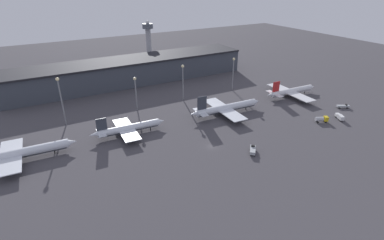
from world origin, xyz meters
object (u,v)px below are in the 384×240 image
Objects in this scene: airplane_2 at (226,108)px; service_vehicle_2 at (253,150)px; airplane_3 at (291,91)px; service_vehicle_4 at (322,119)px; service_vehicle_1 at (340,117)px; service_vehicle_3 at (343,106)px; airplane_1 at (128,128)px; control_tower at (148,39)px; airplane_0 at (15,155)px.

airplane_2 is 6.93× the size of service_vehicle_2.
airplane_3 reaches higher than service_vehicle_4.
service_vehicle_1 reaches higher than service_vehicle_3.
service_vehicle_3 is (79.89, 12.84, -0.21)m from service_vehicle_2.
airplane_1 is at bearing 85.18° from service_vehicle_2.
airplane_2 is 123.98m from control_tower.
service_vehicle_4 is at bearing -18.66° from airplane_1.
airplane_3 is at bearing 142.17° from service_vehicle_3.
control_tower is at bearing 91.55° from airplane_2.
airplane_1 is (49.70, 0.45, -0.38)m from airplane_0.
service_vehicle_2 is at bearing -141.28° from service_vehicle_3.
airplane_3 is 131.72m from control_tower.
airplane_2 reaches higher than airplane_0.
service_vehicle_2 is 0.18× the size of control_tower.
service_vehicle_2 is at bearing -144.66° from airplane_3.
service_vehicle_2 is at bearing -95.97° from control_tower.
airplane_0 is at bearing -132.49° from control_tower.
service_vehicle_3 is 164.00m from control_tower.
airplane_1 is 126.36m from service_vehicle_3.
airplane_3 reaches higher than airplane_1.
control_tower is at bearing 66.42° from airplane_1.
service_vehicle_2 is at bearing -105.88° from airplane_2.
service_vehicle_4 is (-11.63, 2.64, 0.20)m from service_vehicle_1.
airplane_3 is at bearing -16.58° from service_vehicle_2.
airplane_0 is at bearing 103.82° from service_vehicle_1.
service_vehicle_3 is (12.40, -29.82, -2.09)m from airplane_3.
service_vehicle_3 is 1.05× the size of service_vehicle_4.
airplane_2 is at bearing -172.99° from service_vehicle_3.
airplane_2 is 51.69m from service_vehicle_4.
control_tower is (-50.46, 120.20, 18.87)m from airplane_3.
airplane_0 is at bearing -178.70° from airplane_2.
airplane_1 is 114.18m from service_vehicle_1.
control_tower is at bearing 50.56° from airplane_0.
airplane_1 is at bearing -116.62° from control_tower.
service_vehicle_2 is (92.26, -43.54, -2.15)m from airplane_0.
control_tower is (3.20, 122.54, 18.59)m from airplane_2.
service_vehicle_3 is 0.20× the size of control_tower.
service_vehicle_1 is 11.93m from service_vehicle_4.
airplane_1 is 5.27× the size of service_vehicle_1.
airplane_0 is 7.43× the size of service_vehicle_2.
service_vehicle_4 is (-27.33, -6.71, 0.64)m from service_vehicle_3.
service_vehicle_2 is at bearing -22.22° from airplane_0.
airplane_2 is (106.08, -3.22, 0.00)m from airplane_0.
service_vehicle_2 is 0.95× the size of service_vehicle_4.
service_vehicle_1 is 167.45m from control_tower.
control_tower is (59.59, 118.87, 18.97)m from airplane_1.
airplane_0 reaches higher than airplane_1.
service_vehicle_4 is (95.11, -37.86, -1.34)m from airplane_1.
service_vehicle_4 is (144.82, -37.41, -1.72)m from airplane_0.
airplane_0 reaches higher than service_vehicle_2.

